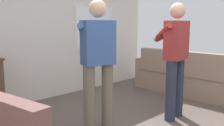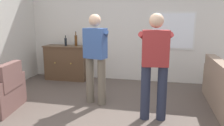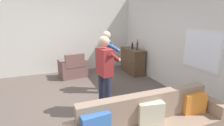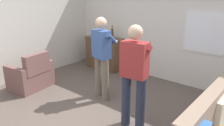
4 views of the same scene
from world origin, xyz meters
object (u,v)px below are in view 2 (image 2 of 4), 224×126
object	(u,v)px
bottle_liquor_amber	(76,40)
person_standing_left	(96,55)
sideboard_cabinet	(67,62)
bottle_wine_green	(66,42)
person_standing_right	(155,62)

from	to	relation	value
bottle_liquor_amber	person_standing_left	bearing A→B (deg)	-56.69
sideboard_cabinet	bottle_wine_green	bearing A→B (deg)	-75.69
sideboard_cabinet	bottle_liquor_amber	world-z (taller)	bottle_liquor_amber
sideboard_cabinet	person_standing_left	world-z (taller)	person_standing_left
person_standing_right	person_standing_left	bearing A→B (deg)	157.63
bottle_wine_green	person_standing_left	bearing A→B (deg)	-49.05
sideboard_cabinet	person_standing_right	world-z (taller)	person_standing_right
bottle_wine_green	person_standing_right	xyz separation A→B (m)	(2.33, -1.88, -0.07)
bottle_wine_green	person_standing_left	xyz separation A→B (m)	(1.24, -1.43, -0.07)
bottle_liquor_amber	person_standing_left	xyz separation A→B (m)	(0.98, -1.49, -0.11)
bottle_wine_green	person_standing_right	distance (m)	3.00
person_standing_left	person_standing_right	size ratio (longest dim) A/B	1.00
bottle_wine_green	bottle_liquor_amber	size ratio (longest dim) A/B	0.72
sideboard_cabinet	bottle_liquor_amber	size ratio (longest dim) A/B	3.05
bottle_wine_green	bottle_liquor_amber	bearing A→B (deg)	12.53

